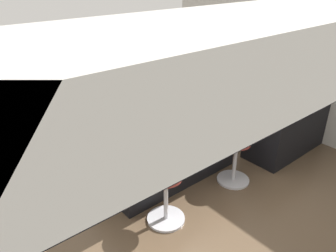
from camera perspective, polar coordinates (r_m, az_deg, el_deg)
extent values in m
plane|color=brown|center=(4.49, -1.09, -10.06)|extent=(7.31, 7.31, 0.00)
cube|color=beige|center=(5.97, 20.74, 11.50)|extent=(0.12, 5.35, 2.62)
cylinder|color=white|center=(6.09, 16.68, 18.99)|extent=(0.03, 0.28, 0.28)
cube|color=black|center=(5.70, 22.19, 1.19)|extent=(2.20, 0.60, 0.87)
cube|color=silver|center=(5.54, 22.96, 5.39)|extent=(2.20, 0.60, 0.03)
cube|color=#38383D|center=(5.79, 24.20, 5.53)|extent=(0.44, 0.36, 0.12)
cylinder|color=#B7B7BC|center=(5.79, 23.26, 7.82)|extent=(0.02, 0.02, 0.28)
cube|color=#38383D|center=(6.42, 11.02, 5.43)|extent=(0.60, 0.60, 0.87)
cube|color=black|center=(6.26, 13.12, 4.26)|extent=(0.44, 0.01, 0.32)
cube|color=black|center=(4.50, -0.82, -3.44)|extent=(1.85, 1.00, 0.87)
cube|color=silver|center=(4.26, -0.43, 1.63)|extent=(1.91, 1.20, 0.04)
cylinder|color=#B7B7BC|center=(4.63, 11.29, -9.18)|extent=(0.44, 0.44, 0.03)
cylinder|color=#B7B7BC|center=(4.48, 11.61, -6.20)|extent=(0.05, 0.05, 0.56)
cylinder|color=maroon|center=(4.33, 11.96, -2.84)|extent=(0.36, 0.36, 0.04)
cylinder|color=#B7B7BC|center=(3.94, -0.36, -15.88)|extent=(0.44, 0.44, 0.03)
cylinder|color=#B7B7BC|center=(3.76, -0.38, -12.66)|extent=(0.05, 0.05, 0.56)
cylinder|color=maroon|center=(3.58, -0.39, -8.92)|extent=(0.36, 0.36, 0.04)
cube|color=olive|center=(4.26, -0.73, 2.12)|extent=(0.36, 0.24, 0.02)
sphere|color=gold|center=(4.25, -1.27, 2.76)|extent=(0.08, 0.08, 0.08)
sphere|color=#609E2D|center=(4.21, -2.28, 2.45)|extent=(0.07, 0.07, 0.07)
cylinder|color=silver|center=(4.76, 5.00, 4.98)|extent=(0.22, 0.22, 0.07)
cylinder|color=slate|center=(4.75, 5.01, 5.15)|extent=(0.18, 0.18, 0.04)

